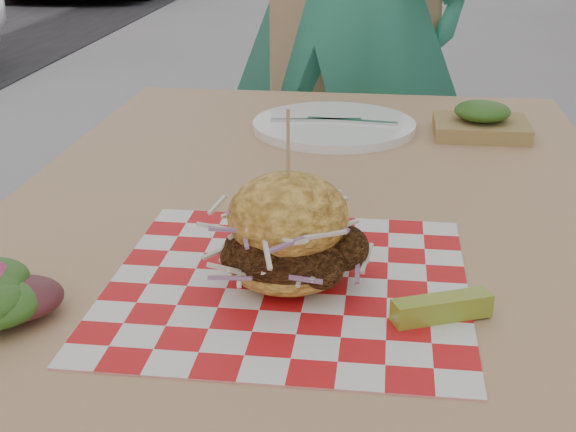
{
  "coord_description": "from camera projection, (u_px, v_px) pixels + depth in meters",
  "views": [
    {
      "loc": [
        -0.2,
        -0.92,
        1.12
      ],
      "look_at": [
        -0.29,
        -0.2,
        0.82
      ],
      "focal_mm": 50.0,
      "sensor_mm": 36.0,
      "label": 1
    }
  ],
  "objects": [
    {
      "name": "patio_chair",
      "position": [
        340.0,
        138.0,
        1.97
      ],
      "size": [
        0.51,
        0.52,
        0.95
      ],
      "rotation": [
        0.0,
        0.0,
        0.25
      ],
      "color": "tan",
      "rests_on": "ground"
    },
    {
      "name": "kraft_tray",
      "position": [
        481.0,
        122.0,
        1.29
      ],
      "size": [
        0.15,
        0.12,
        0.06
      ],
      "color": "olive",
      "rests_on": "patio_table"
    },
    {
      "name": "patio_table",
      "position": [
        314.0,
        260.0,
        1.05
      ],
      "size": [
        0.8,
        1.2,
        0.75
      ],
      "color": "tan",
      "rests_on": "ground"
    },
    {
      "name": "pickle_spear",
      "position": [
        442.0,
        308.0,
        0.74
      ],
      "size": [
        0.1,
        0.06,
        0.02
      ],
      "primitive_type": "cube",
      "rotation": [
        0.0,
        0.0,
        0.41
      ],
      "color": "#95A02E",
      "rests_on": "paper_liner"
    },
    {
      "name": "paper_liner",
      "position": [
        288.0,
        283.0,
        0.81
      ],
      "size": [
        0.36,
        0.36,
        0.0
      ],
      "primitive_type": "cube",
      "color": "red",
      "rests_on": "patio_table"
    },
    {
      "name": "place_setting",
      "position": [
        334.0,
        126.0,
        1.33
      ],
      "size": [
        0.27,
        0.27,
        0.02
      ],
      "color": "white",
      "rests_on": "patio_table"
    },
    {
      "name": "sandwich",
      "position": [
        288.0,
        237.0,
        0.79
      ],
      "size": [
        0.16,
        0.16,
        0.18
      ],
      "color": "gold",
      "rests_on": "paper_liner"
    }
  ]
}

